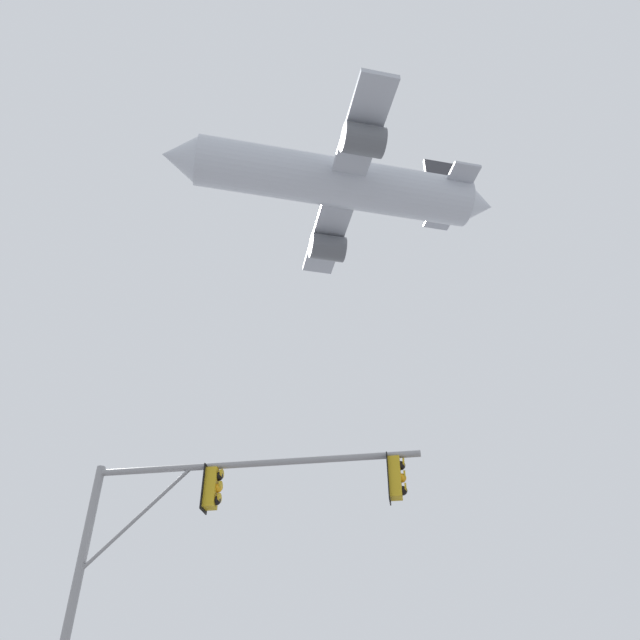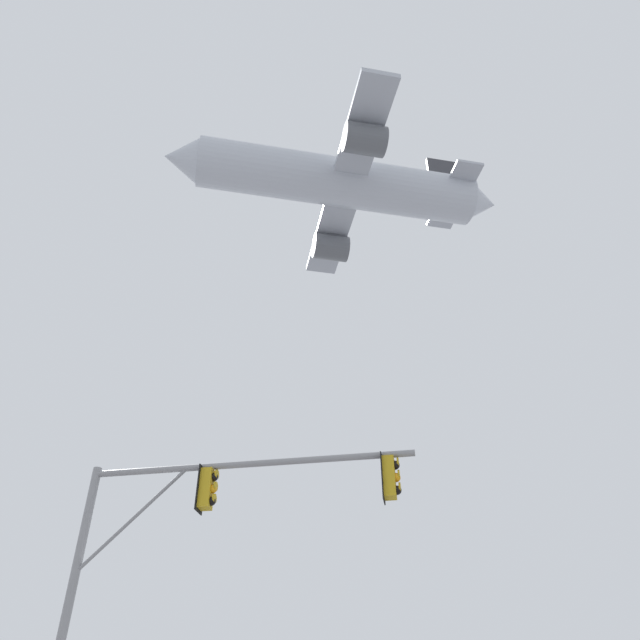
{
  "view_description": "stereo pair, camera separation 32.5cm",
  "coord_description": "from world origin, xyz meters",
  "views": [
    {
      "loc": [
        0.81,
        -5.62,
        1.15
      ],
      "look_at": [
        0.54,
        15.64,
        16.02
      ],
      "focal_mm": 34.9,
      "sensor_mm": 36.0,
      "label": 1
    },
    {
      "loc": [
        1.13,
        -5.61,
        1.15
      ],
      "look_at": [
        0.54,
        15.64,
        16.02
      ],
      "focal_mm": 34.9,
      "sensor_mm": 36.0,
      "label": 2
    }
  ],
  "objects": [
    {
      "name": "signal_pole_near",
      "position": [
        -1.99,
        7.98,
        5.11
      ],
      "size": [
        7.51,
        1.3,
        6.72
      ],
      "color": "gray",
      "rests_on": "ground"
    },
    {
      "name": "airplane",
      "position": [
        1.57,
        26.56,
        36.16
      ],
      "size": [
        25.38,
        19.6,
        6.94
      ],
      "color": "#B7BCC6"
    }
  ]
}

